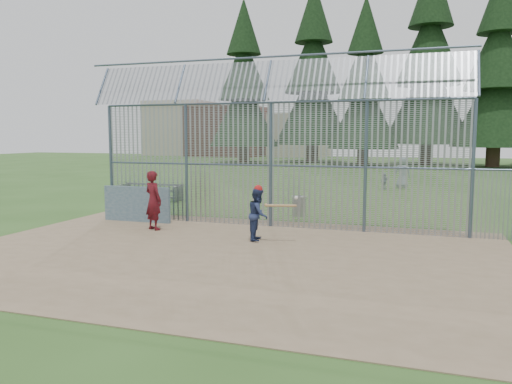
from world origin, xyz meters
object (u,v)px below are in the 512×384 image
(onlooker, at_px, (153,200))
(dugout_wall, at_px, (137,204))
(batter, at_px, (258,214))
(trash_can, at_px, (299,206))
(bleacher, at_px, (151,191))

(onlooker, bearing_deg, dugout_wall, -16.09)
(batter, height_order, trash_can, batter)
(batter, height_order, bleacher, batter)
(dugout_wall, bearing_deg, onlooker, -40.99)
(trash_can, xyz_separation_m, bleacher, (-7.59, 2.43, 0.03))
(batter, xyz_separation_m, onlooker, (-3.60, 0.47, 0.19))
(trash_can, distance_m, bleacher, 7.97)
(dugout_wall, relative_size, bleacher, 0.83)
(dugout_wall, relative_size, trash_can, 3.05)
(trash_can, bearing_deg, onlooker, -132.04)
(dugout_wall, bearing_deg, trash_can, 30.78)
(trash_can, relative_size, bleacher, 0.27)
(onlooker, relative_size, bleacher, 0.62)
(trash_can, bearing_deg, bleacher, 162.27)
(onlooker, distance_m, trash_can, 5.55)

